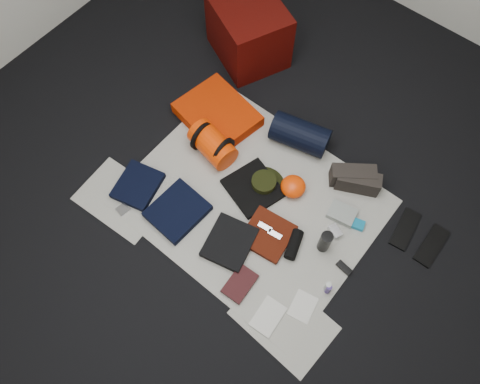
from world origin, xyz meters
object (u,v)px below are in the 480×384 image
Objects in this scene: navy_duffel at (300,134)px; paperback_book at (240,284)px; water_bottle at (325,242)px; sleeping_pad at (217,114)px; stuff_sack at (213,145)px; compact_camera at (335,231)px; red_cabinet at (249,31)px.

navy_duffel is 1.84× the size of paperback_book.
paperback_book is (-0.26, -0.53, -0.08)m from water_bottle.
navy_duffel is (0.59, 0.21, 0.06)m from sleeping_pad.
paperback_book is (0.33, -1.07, -0.09)m from navy_duffel.
sleeping_pad is at bearing 164.18° from water_bottle.
navy_duffel is at bearing 103.23° from paperback_book.
sleeping_pad is 1.61× the size of stuff_sack.
compact_camera is at bearing -48.70° from navy_duffel.
water_bottle is (1.40, -0.97, -0.13)m from red_cabinet.
compact_camera is (1.02, 0.04, -0.08)m from stuff_sack.
stuff_sack is at bearing -155.00° from compact_camera.
navy_duffel is at bearing 46.45° from stuff_sack.
navy_duffel is (0.81, -0.43, -0.12)m from red_cabinet.
paperback_book is at bearing -116.15° from water_bottle.
water_bottle is 2.05× the size of compact_camera.
navy_duffel reaches higher than compact_camera.
sleeping_pad reaches higher than compact_camera.
red_cabinet reaches higher than navy_duffel.
sleeping_pad is (0.22, -0.64, -0.18)m from red_cabinet.
navy_duffel is 1.13m from paperback_book.
sleeping_pad is at bearing 124.11° from stuff_sack.
compact_camera is at bearing 2.17° from stuff_sack.
red_cabinet is at bearing 171.96° from compact_camera.
red_cabinet is at bearing 145.20° from water_bottle.
red_cabinet is 1.90m from paperback_book.
navy_duffel is at bearing 137.38° from water_bottle.
compact_camera is at bearing -6.44° from red_cabinet.
red_cabinet is 1.65m from compact_camera.
stuff_sack is at bearing -147.67° from navy_duffel.
red_cabinet is at bearing 123.31° from paperback_book.
paperback_book is (1.14, -1.50, -0.21)m from red_cabinet.
compact_camera is (1.40, -0.84, -0.21)m from red_cabinet.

